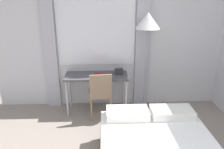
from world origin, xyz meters
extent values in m
cube|color=silver|center=(0.00, 3.11, 1.35)|extent=(4.87, 0.05, 2.70)
cube|color=white|center=(-0.48, 3.08, 1.60)|extent=(1.45, 0.01, 1.50)
cube|color=#B2B2BC|center=(-1.35, 3.03, 1.30)|extent=(0.24, 0.06, 2.60)
cube|color=#B2B2BC|center=(0.38, 3.03, 1.30)|extent=(0.24, 0.06, 2.60)
cube|color=#4C4C51|center=(-0.48, 2.78, 0.71)|extent=(1.15, 0.48, 0.04)
cylinder|color=#B2B2B7|center=(-1.02, 2.58, 0.35)|extent=(0.04, 0.04, 0.69)
cylinder|color=#B2B2B7|center=(0.05, 2.58, 0.35)|extent=(0.04, 0.04, 0.69)
cylinder|color=#B2B2B7|center=(-1.02, 2.98, 0.35)|extent=(0.04, 0.04, 0.69)
cylinder|color=#B2B2B7|center=(0.05, 2.98, 0.35)|extent=(0.04, 0.04, 0.69)
cube|color=#8C7259|center=(-0.42, 2.59, 0.46)|extent=(0.44, 0.44, 0.05)
cube|color=#8C7259|center=(-0.40, 2.41, 0.68)|extent=(0.38, 0.07, 0.39)
cylinder|color=#8C7259|center=(-0.57, 2.41, 0.22)|extent=(0.03, 0.03, 0.43)
cylinder|color=#8C7259|center=(-0.23, 2.44, 0.22)|extent=(0.03, 0.03, 0.43)
cylinder|color=#8C7259|center=(-0.60, 2.75, 0.22)|extent=(0.03, 0.03, 0.43)
cylinder|color=#8C7259|center=(-0.27, 2.78, 0.22)|extent=(0.03, 0.03, 0.43)
cube|color=silver|center=(-0.02, 1.69, 0.55)|extent=(0.59, 0.32, 0.12)
cube|color=silver|center=(0.61, 1.69, 0.55)|extent=(0.59, 0.32, 0.12)
cylinder|color=#4C4C51|center=(0.42, 2.78, 0.01)|extent=(0.30, 0.30, 0.03)
cylinder|color=gray|center=(0.42, 2.78, 0.80)|extent=(0.02, 0.02, 1.54)
cone|color=silver|center=(0.42, 2.78, 1.71)|extent=(0.42, 0.42, 0.28)
cube|color=#2D2D2D|center=(-0.07, 2.83, 0.78)|extent=(0.14, 0.17, 0.08)
cube|color=#2D2D2D|center=(-0.07, 2.83, 0.83)|extent=(0.16, 0.06, 0.02)
cube|color=maroon|center=(-0.40, 2.72, 0.75)|extent=(0.33, 0.29, 0.02)
cube|color=white|center=(-0.40, 2.72, 0.75)|extent=(0.31, 0.27, 0.01)
camera|label=1|loc=(-0.35, -1.00, 2.12)|focal=35.00mm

